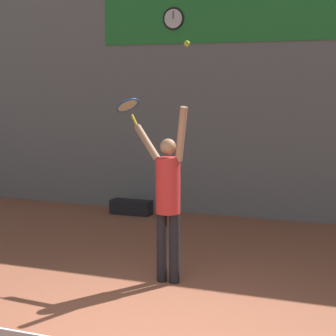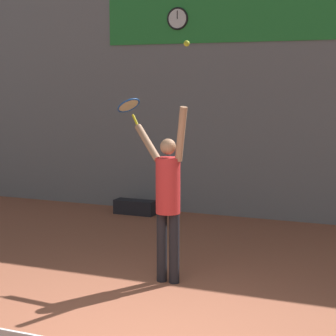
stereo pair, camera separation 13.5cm
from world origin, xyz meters
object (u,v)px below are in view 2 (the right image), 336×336
Objects in this scene: scoreboard_clock at (177,19)px; tennis_racket at (129,107)px; equipment_bag at (135,207)px; tennis_ball at (187,43)px; tennis_player at (168,195)px.

scoreboard_clock is 3.87m from tennis_racket.
tennis_ball is at bearing -56.08° from equipment_bag.
equipment_bag is at bearing 114.42° from tennis_racket.
scoreboard_clock reaches higher than equipment_bag.
tennis_ball reaches higher than tennis_racket.
tennis_racket is at bearing -78.66° from scoreboard_clock.
tennis_racket is 5.72× the size of tennis_ball.
tennis_player is 4.13m from equipment_bag.
scoreboard_clock reaches higher than tennis_player.
scoreboard_clock reaches higher than tennis_racket.
scoreboard_clock is 0.53× the size of equipment_bag.
tennis_racket reaches higher than tennis_player.
scoreboard_clock is 3.62m from equipment_bag.
scoreboard_clock reaches higher than tennis_ball.
tennis_racket reaches higher than equipment_bag.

